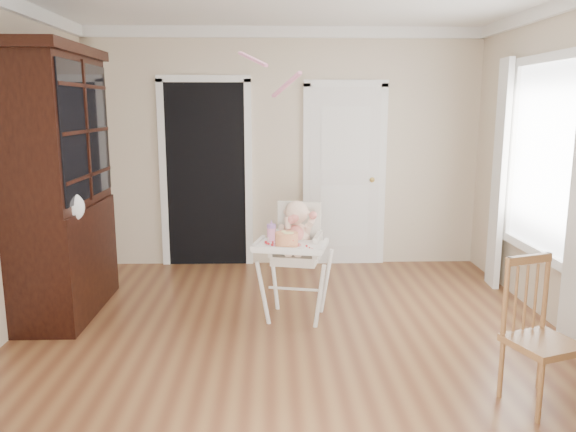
{
  "coord_description": "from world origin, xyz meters",
  "views": [
    {
      "loc": [
        -0.14,
        -3.98,
        1.83
      ],
      "look_at": [
        -0.01,
        0.61,
        0.93
      ],
      "focal_mm": 35.0,
      "sensor_mm": 36.0,
      "label": 1
    }
  ],
  "objects_px": {
    "high_chair": "(296,248)",
    "cake": "(287,239)",
    "china_cabinet": "(61,184)",
    "dining_chair": "(540,338)",
    "sippy_cup": "(271,232)"
  },
  "relations": [
    {
      "from": "high_chair",
      "to": "cake",
      "type": "relative_size",
      "value": 4.26
    },
    {
      "from": "high_chair",
      "to": "china_cabinet",
      "type": "bearing_deg",
      "value": -173.56
    },
    {
      "from": "high_chair",
      "to": "dining_chair",
      "type": "bearing_deg",
      "value": -33.0
    },
    {
      "from": "cake",
      "to": "china_cabinet",
      "type": "distance_m",
      "value": 2.06
    },
    {
      "from": "china_cabinet",
      "to": "sippy_cup",
      "type": "bearing_deg",
      "value": -9.69
    },
    {
      "from": "sippy_cup",
      "to": "high_chair",
      "type": "bearing_deg",
      "value": 23.18
    },
    {
      "from": "dining_chair",
      "to": "sippy_cup",
      "type": "bearing_deg",
      "value": 120.68
    },
    {
      "from": "china_cabinet",
      "to": "cake",
      "type": "bearing_deg",
      "value": -13.56
    },
    {
      "from": "sippy_cup",
      "to": "china_cabinet",
      "type": "relative_size",
      "value": 0.08
    },
    {
      "from": "sippy_cup",
      "to": "china_cabinet",
      "type": "xyz_separation_m",
      "value": [
        -1.84,
        0.31,
        0.37
      ]
    },
    {
      "from": "china_cabinet",
      "to": "dining_chair",
      "type": "relative_size",
      "value": 2.54
    },
    {
      "from": "high_chair",
      "to": "sippy_cup",
      "type": "distance_m",
      "value": 0.28
    },
    {
      "from": "high_chair",
      "to": "cake",
      "type": "distance_m",
      "value": 0.3
    },
    {
      "from": "cake",
      "to": "dining_chair",
      "type": "xyz_separation_m",
      "value": [
        1.53,
        -1.23,
        -0.34
      ]
    },
    {
      "from": "sippy_cup",
      "to": "china_cabinet",
      "type": "distance_m",
      "value": 1.9
    }
  ]
}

